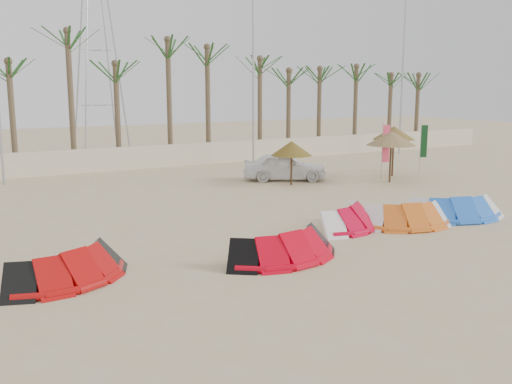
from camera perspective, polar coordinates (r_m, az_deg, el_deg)
ground at (r=14.19m, az=12.48°, el=-8.99°), size 120.00×120.00×0.00m
boundary_wall at (r=33.30m, az=-14.06°, el=3.21°), size 60.00×0.30×1.30m
palm_line at (r=34.73m, az=-14.13°, el=13.08°), size 52.00×4.00×7.70m
lamp_c at (r=34.40m, az=-0.22°, el=12.28°), size 1.25×0.14×11.00m
lamp_d at (r=41.73m, az=14.49°, el=11.64°), size 1.25×0.14×11.00m
pylon at (r=39.38m, az=-15.10°, el=3.28°), size 3.00×3.00×14.00m
kite_red_left at (r=14.83m, az=-18.44°, el=-6.74°), size 3.75×2.63×0.90m
kite_red_mid at (r=15.81m, az=2.25°, el=-5.13°), size 3.65×1.89×0.90m
kite_red_right at (r=19.47m, az=8.84°, el=-2.28°), size 3.59×2.65×0.90m
kite_orange at (r=20.10m, az=14.34°, el=-2.08°), size 3.55×2.23×0.90m
kite_blue at (r=21.80m, az=18.72°, el=-1.33°), size 3.96×2.49×0.90m
parasol_left at (r=27.37m, az=3.58°, el=4.38°), size 1.99×1.99×2.14m
parasol_mid at (r=28.88m, az=13.38°, el=5.25°), size 2.43×2.43×2.54m
parasol_right at (r=30.99m, az=13.63°, el=5.75°), size 2.22×2.22×2.64m
flag_pink at (r=29.98m, az=12.76°, el=4.59°), size 0.45×0.09×2.93m
flag_green at (r=33.06m, az=16.33°, el=4.76°), size 0.45×0.11×2.75m
car at (r=28.95m, az=2.86°, el=2.58°), size 4.45×3.45×1.42m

